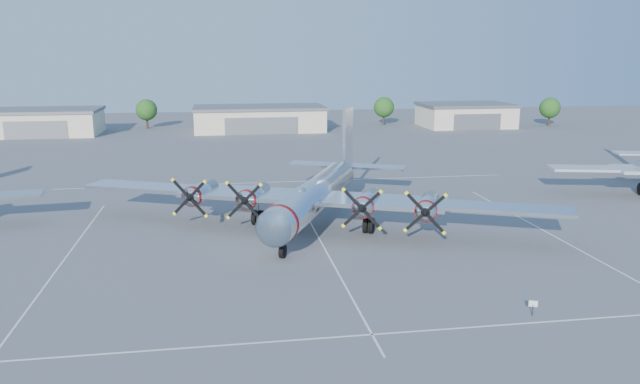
{
  "coord_description": "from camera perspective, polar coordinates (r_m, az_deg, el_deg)",
  "views": [
    {
      "loc": [
        -8.82,
        -56.42,
        16.9
      ],
      "look_at": [
        0.97,
        3.97,
        3.2
      ],
      "focal_mm": 35.0,
      "sensor_mm": 36.0,
      "label": 1
    }
  ],
  "objects": [
    {
      "name": "hangar_east",
      "position": [
        150.26,
        13.15,
        6.88
      ],
      "size": [
        20.6,
        14.6,
        5.4
      ],
      "color": "beige",
      "rests_on": "ground"
    },
    {
      "name": "info_placard",
      "position": [
        43.7,
        18.9,
        -9.77
      ],
      "size": [
        0.54,
        0.25,
        1.07
      ],
      "rotation": [
        0.0,
        0.0,
        -0.38
      ],
      "color": "black",
      "rests_on": "ground"
    },
    {
      "name": "parking_lines",
      "position": [
        57.89,
        -0.04,
        -4.34
      ],
      "size": [
        60.0,
        50.08,
        0.01
      ],
      "color": "silver",
      "rests_on": "ground"
    },
    {
      "name": "ground",
      "position": [
        59.55,
        -0.31,
        -3.86
      ],
      "size": [
        260.0,
        260.0,
        0.0
      ],
      "primitive_type": "plane",
      "color": "#5D5D60",
      "rests_on": "ground"
    },
    {
      "name": "hangar_center",
      "position": [
        139.38,
        -5.57,
        6.72
      ],
      "size": [
        28.6,
        14.6,
        5.4
      ],
      "color": "beige",
      "rests_on": "ground"
    },
    {
      "name": "tree_east",
      "position": [
        150.08,
        5.87,
        7.71
      ],
      "size": [
        4.8,
        4.8,
        6.64
      ],
      "color": "#382619",
      "rests_on": "ground"
    },
    {
      "name": "hangar_west",
      "position": [
        143.73,
        -23.87,
        5.89
      ],
      "size": [
        22.6,
        14.6,
        5.4
      ],
      "color": "beige",
      "rests_on": "ground"
    },
    {
      "name": "tree_west",
      "position": [
        147.85,
        -15.58,
        7.25
      ],
      "size": [
        4.8,
        4.8,
        6.64
      ],
      "color": "#382619",
      "rests_on": "ground"
    },
    {
      "name": "tree_far_east",
      "position": [
        157.07,
        20.28,
        7.22
      ],
      "size": [
        4.8,
        4.8,
        6.64
      ],
      "color": "#382619",
      "rests_on": "ground"
    },
    {
      "name": "main_bomber_b29",
      "position": [
        63.15,
        -0.23,
        -2.9
      ],
      "size": [
        57.0,
        49.38,
        10.57
      ],
      "primitive_type": null,
      "rotation": [
        0.0,
        0.0,
        -0.42
      ],
      "color": "silver",
      "rests_on": "ground"
    }
  ]
}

